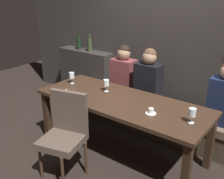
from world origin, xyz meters
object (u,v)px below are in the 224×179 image
(banquette_bench, at_px, (148,116))
(wine_glass_center_front, at_px, (192,113))
(diner_redhead, at_px, (124,72))
(diner_bearded, at_px, (148,78))
(chair_near_side, at_px, (65,130))
(wine_bottle_pale_label, at_px, (90,45))
(wine_glass_end_left, at_px, (72,76))
(wine_glass_far_left, at_px, (106,83))
(fork_on_table, at_px, (63,91))
(dining_table, at_px, (121,106))
(wine_bottle_dark_red, at_px, (79,43))
(espresso_cup, at_px, (151,111))
(dessert_plate, at_px, (68,94))

(banquette_bench, distance_m, wine_glass_center_front, 1.34)
(banquette_bench, height_order, diner_redhead, diner_redhead)
(diner_redhead, xyz_separation_m, diner_bearded, (0.46, -0.04, 0.01))
(diner_bearded, xyz_separation_m, wine_glass_center_front, (0.94, -0.73, 0.02))
(banquette_bench, height_order, chair_near_side, chair_near_side)
(wine_bottle_pale_label, distance_m, wine_glass_end_left, 1.13)
(banquette_bench, relative_size, wine_glass_far_left, 15.24)
(banquette_bench, height_order, fork_on_table, fork_on_table)
(diner_redhead, xyz_separation_m, wine_bottle_pale_label, (-0.95, 0.31, 0.25))
(diner_bearded, height_order, wine_glass_center_front, diner_bearded)
(wine_bottle_pale_label, height_order, fork_on_table, wine_bottle_pale_label)
(diner_redhead, height_order, wine_bottle_pale_label, wine_bottle_pale_label)
(diner_redhead, xyz_separation_m, wine_glass_end_left, (-0.43, -0.67, 0.03))
(dining_table, xyz_separation_m, diner_redhead, (-0.48, 0.73, 0.17))
(wine_bottle_dark_red, height_order, wine_glass_far_left, wine_bottle_dark_red)
(diner_redhead, relative_size, fork_on_table, 4.65)
(wine_bottle_dark_red, bearing_deg, espresso_cup, -27.75)
(dessert_plate, bearing_deg, wine_bottle_dark_red, 128.69)
(chair_near_side, xyz_separation_m, dessert_plate, (-0.39, 0.45, 0.20))
(wine_bottle_dark_red, height_order, wine_glass_center_front, wine_bottle_dark_red)
(diner_redhead, height_order, espresso_cup, diner_redhead)
(wine_glass_center_front, bearing_deg, banquette_bench, 140.82)
(espresso_cup, height_order, fork_on_table, espresso_cup)
(wine_bottle_pale_label, bearing_deg, wine_glass_center_front, -24.70)
(wine_bottle_dark_red, relative_size, dessert_plate, 1.72)
(dining_table, xyz_separation_m, dessert_plate, (-0.65, -0.28, 0.10))
(diner_bearded, height_order, fork_on_table, diner_bearded)
(wine_bottle_pale_label, bearing_deg, banquette_bench, -13.09)
(dining_table, distance_m, dessert_plate, 0.71)
(wine_glass_far_left, bearing_deg, diner_redhead, 103.88)
(fork_on_table, bearing_deg, wine_glass_end_left, 108.35)
(diner_redhead, xyz_separation_m, wine_bottle_dark_red, (-1.21, 0.30, 0.25))
(diner_redhead, xyz_separation_m, fork_on_table, (-0.31, -0.97, -0.08))
(banquette_bench, height_order, wine_glass_far_left, wine_glass_far_left)
(wine_glass_far_left, xyz_separation_m, wine_glass_end_left, (-0.58, -0.06, 0.00))
(chair_near_side, height_order, wine_glass_end_left, chair_near_side)
(chair_near_side, height_order, wine_bottle_pale_label, wine_bottle_pale_label)
(wine_glass_far_left, xyz_separation_m, espresso_cup, (0.81, -0.22, -0.09))
(chair_near_side, height_order, dessert_plate, chair_near_side)
(wine_bottle_pale_label, xyz_separation_m, espresso_cup, (1.91, -1.15, -0.30))
(chair_near_side, distance_m, dessert_plate, 0.62)
(diner_redhead, height_order, fork_on_table, diner_redhead)
(banquette_bench, relative_size, diner_bearded, 3.08)
(diner_bearded, bearing_deg, dessert_plate, -123.06)
(wine_bottle_pale_label, relative_size, dessert_plate, 1.72)
(diner_bearded, relative_size, wine_glass_center_front, 4.95)
(chair_near_side, bearing_deg, wine_glass_far_left, 94.98)
(chair_near_side, relative_size, wine_glass_end_left, 5.98)
(banquette_bench, height_order, espresso_cup, espresso_cup)
(wine_glass_far_left, bearing_deg, chair_near_side, -85.02)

